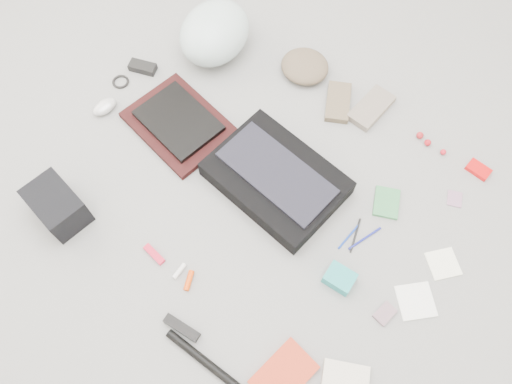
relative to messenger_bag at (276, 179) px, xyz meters
The scene contains 32 objects.
ground_plane 0.11m from the messenger_bag, 109.47° to the right, with size 4.00×4.00×0.00m, color slate.
messenger_bag is the anchor object (origin of this frame).
bag_flap 0.05m from the messenger_bag, 26.57° to the left, with size 0.44×0.20×0.01m, color black.
laptop_sleeve 0.47m from the messenger_bag, behind, with size 0.40×0.30×0.03m, color black.
laptop 0.47m from the messenger_bag, behind, with size 0.31×0.23×0.02m, color black.
bike_helmet 0.71m from the messenger_bag, 142.33° to the left, with size 0.28×0.35×0.21m, color silver.
beanie 0.56m from the messenger_bag, 107.87° to the left, with size 0.21×0.20×0.07m, color brown.
mitten_left 0.46m from the messenger_bag, 86.05° to the left, with size 0.10×0.19×0.03m, color brown.
mitten_right 0.52m from the messenger_bag, 72.10° to the left, with size 0.10×0.21×0.03m, color gray.
power_brick 0.79m from the messenger_bag, 167.12° to the left, with size 0.11×0.05×0.03m, color black.
cable_coil 0.81m from the messenger_bag, behind, with size 0.07×0.07×0.01m, color black.
mouse 0.78m from the messenger_bag, behind, with size 0.07×0.11×0.04m, color #B4B4B6.
camera_bag 0.80m from the messenger_bag, 139.48° to the right, with size 0.21×0.15×0.14m, color black.
multitool 0.53m from the messenger_bag, 115.22° to the right, with size 0.09×0.03×0.01m, color red.
toiletry_tube_white 0.49m from the messenger_bag, 103.02° to the right, with size 0.02×0.02×0.06m, color silver.
toiletry_tube_orange 0.49m from the messenger_bag, 97.22° to the right, with size 0.02×0.02×0.07m, color #E54308.
u_lock 0.64m from the messenger_bag, 88.97° to the right, with size 0.13×0.03×0.03m, color black.
bike_pump 0.70m from the messenger_bag, 78.70° to the right, with size 0.03×0.03×0.31m, color black.
book_red 0.70m from the messenger_bag, 57.27° to the right, with size 0.13×0.20×0.02m, color red.
notepad 0.42m from the messenger_bag, 20.09° to the left, with size 0.09×0.12×0.01m, color #367B46.
pen_blue 0.34m from the messenger_bag, ahead, with size 0.01×0.01×0.13m, color #11319F.
pen_black 0.36m from the messenger_bag, ahead, with size 0.01×0.01×0.14m, color black.
pen_navy 0.39m from the messenger_bag, ahead, with size 0.01×0.01×0.15m, color navy.
accordion_wallet 0.44m from the messenger_bag, 29.08° to the right, with size 0.10×0.08×0.05m, color teal.
card_deck 0.62m from the messenger_bag, 22.49° to the right, with size 0.05×0.07×0.01m, color gray.
napkin_top 0.67m from the messenger_bag, ahead, with size 0.10×0.10×0.01m, color white.
napkin_bottom 0.66m from the messenger_bag, 12.30° to the right, with size 0.12×0.12×0.01m, color white.
lollipop_a 0.62m from the messenger_bag, 51.37° to the left, with size 0.03×0.03×0.03m, color maroon.
lollipop_b 0.63m from the messenger_bag, 47.68° to the left, with size 0.03×0.03×0.03m, color red.
lollipop_c 0.68m from the messenger_bag, 42.93° to the left, with size 0.02×0.02×0.02m, color red.
altoids_tin 0.79m from the messenger_bag, 35.62° to the left, with size 0.09×0.06×0.02m, color red.
stamp_sheet 0.68m from the messenger_bag, 25.97° to the left, with size 0.05×0.06×0.00m, color #A47394.
Camera 1 is at (0.42, -0.69, 1.71)m, focal length 35.00 mm.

